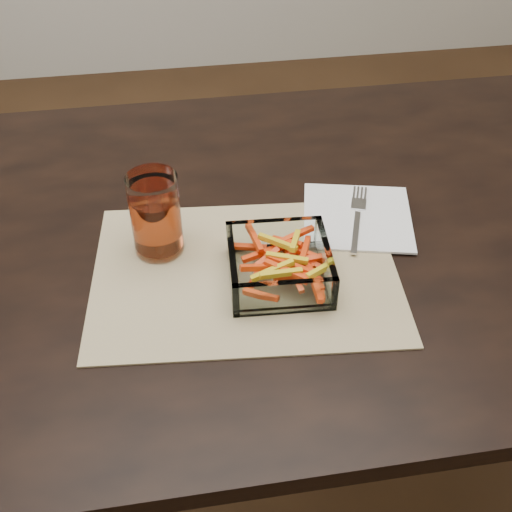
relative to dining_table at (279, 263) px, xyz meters
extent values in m
plane|color=#331E0F|center=(0.00, 0.00, -0.66)|extent=(4.50, 4.50, 0.00)
cube|color=black|center=(0.00, 0.00, 0.07)|extent=(1.60, 0.90, 0.03)
cube|color=tan|center=(-0.07, -0.11, 0.09)|extent=(0.48, 0.37, 0.00)
cube|color=white|center=(-0.03, -0.13, 0.10)|extent=(0.15, 0.15, 0.01)
cube|color=white|center=(-0.02, -0.07, 0.12)|extent=(0.14, 0.02, 0.06)
cube|color=white|center=(-0.03, -0.20, 0.12)|extent=(0.14, 0.02, 0.06)
cube|color=white|center=(-0.10, -0.13, 0.12)|extent=(0.02, 0.14, 0.06)
cube|color=white|center=(0.04, -0.14, 0.12)|extent=(0.02, 0.14, 0.06)
cylinder|color=white|center=(-0.20, -0.04, 0.16)|extent=(0.08, 0.08, 0.13)
cylinder|color=#9F3616|center=(-0.20, -0.04, 0.14)|extent=(0.06, 0.06, 0.09)
cube|color=white|center=(0.13, -0.01, 0.09)|extent=(0.21, 0.21, 0.00)
cube|color=silver|center=(0.11, -0.05, 0.10)|extent=(0.04, 0.10, 0.00)
cube|color=silver|center=(0.14, 0.02, 0.10)|extent=(0.03, 0.04, 0.00)
cube|color=silver|center=(0.14, 0.05, 0.10)|extent=(0.01, 0.03, 0.00)
cube|color=silver|center=(0.14, 0.05, 0.10)|extent=(0.01, 0.03, 0.00)
cube|color=silver|center=(0.15, 0.05, 0.10)|extent=(0.01, 0.03, 0.00)
cube|color=silver|center=(0.16, 0.05, 0.10)|extent=(0.01, 0.03, 0.00)
camera|label=1|loc=(-0.17, -0.81, 0.73)|focal=45.00mm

